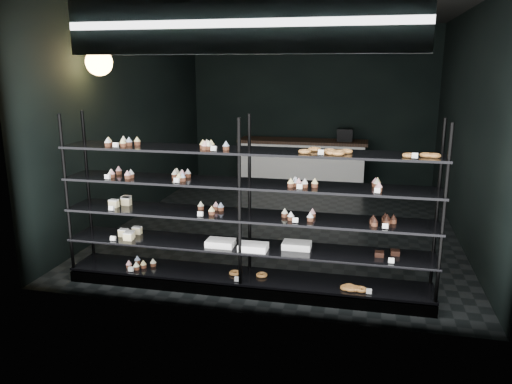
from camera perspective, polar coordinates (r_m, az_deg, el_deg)
room at (r=7.54m, az=3.75°, el=8.02°), size 5.01×6.01×3.20m
display_shelf at (r=5.41m, az=-1.54°, el=-4.91°), size 4.00×0.50×1.91m
signage at (r=4.64m, az=-1.99°, el=18.54°), size 3.30×0.05×0.50m
pendant_lamp at (r=6.80m, az=-17.51°, el=13.96°), size 0.33×0.33×0.90m
service_counter at (r=10.16m, az=5.38°, el=3.29°), size 2.56×0.65×1.23m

